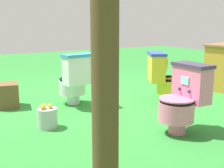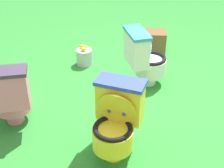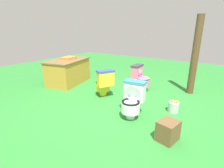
% 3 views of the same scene
% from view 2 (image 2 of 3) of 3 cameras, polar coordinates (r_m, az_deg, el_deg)
% --- Properties ---
extents(ground, '(14.00, 14.00, 0.00)m').
position_cam_2_polar(ground, '(3.83, 5.87, -3.08)').
color(ground, '#2D8433').
extents(toilet_white, '(0.53, 0.45, 0.73)m').
position_cam_2_polar(toilet_white, '(3.96, 5.65, 4.59)').
color(toilet_white, white).
rests_on(toilet_white, ground).
extents(toilet_pink, '(0.44, 0.49, 0.73)m').
position_cam_2_polar(toilet_pink, '(3.41, -17.37, -1.96)').
color(toilet_pink, pink).
rests_on(toilet_pink, ground).
extents(toilet_yellow, '(0.59, 0.63, 0.73)m').
position_cam_2_polar(toilet_yellow, '(2.94, 0.75, -6.30)').
color(toilet_yellow, yellow).
rests_on(toilet_yellow, ground).
extents(small_crate, '(0.38, 0.34, 0.33)m').
position_cam_2_polar(small_crate, '(4.86, 7.29, 7.27)').
color(small_crate, brown).
rests_on(small_crate, ground).
extents(lemon_bucket, '(0.22, 0.22, 0.28)m').
position_cam_2_polar(lemon_bucket, '(4.53, -4.85, 4.79)').
color(lemon_bucket, '#B7B7BF').
rests_on(lemon_bucket, ground).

